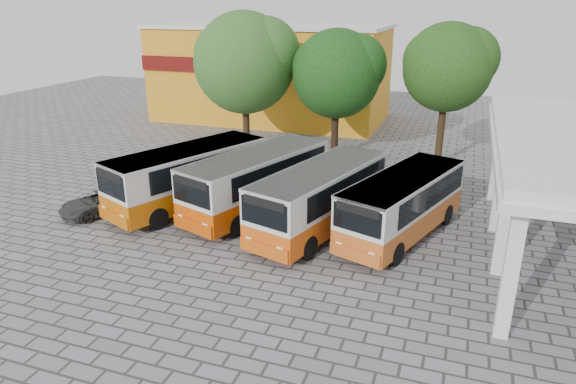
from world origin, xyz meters
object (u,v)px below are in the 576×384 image
at_px(bus_far_left, 188,174).
at_px(parked_car, 101,202).
at_px(bus_centre_right, 321,195).
at_px(bus_centre_left, 257,179).
at_px(bus_far_right, 403,202).

height_order(bus_far_left, parked_car, bus_far_left).
distance_m(bus_far_left, bus_centre_right, 7.29).
bearing_deg(bus_centre_left, bus_far_left, -153.79).
bearing_deg(bus_far_right, bus_centre_right, -151.85).
distance_m(bus_centre_right, parked_car, 11.32).
bearing_deg(parked_car, bus_far_left, 56.82).
distance_m(bus_centre_left, bus_far_right, 7.32).
bearing_deg(parked_car, bus_centre_left, 46.62).
bearing_deg(bus_centre_right, bus_far_left, -168.84).
height_order(bus_centre_left, bus_centre_right, bus_centre_left).
bearing_deg(parked_car, bus_centre_right, 35.15).
bearing_deg(bus_far_left, parked_car, -127.16).
bearing_deg(bus_centre_right, bus_far_right, 25.35).
distance_m(bus_far_right, parked_car, 15.03).
relative_size(bus_centre_left, bus_centre_right, 1.03).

